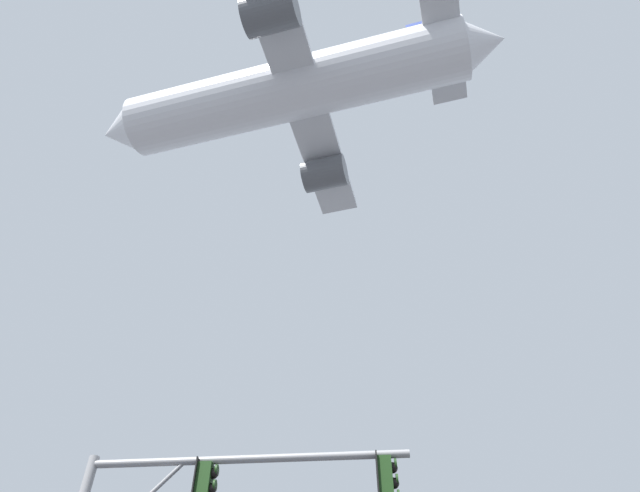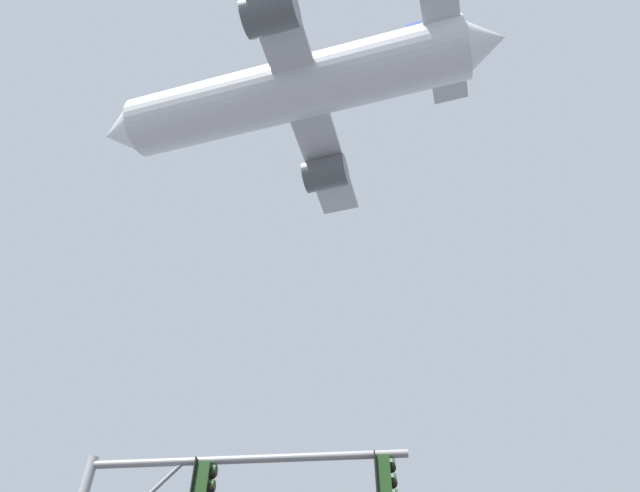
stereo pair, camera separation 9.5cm
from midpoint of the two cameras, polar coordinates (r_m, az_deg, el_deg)
airplane at (r=42.37m, az=-2.76°, el=15.60°), size 30.93×23.89×8.44m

